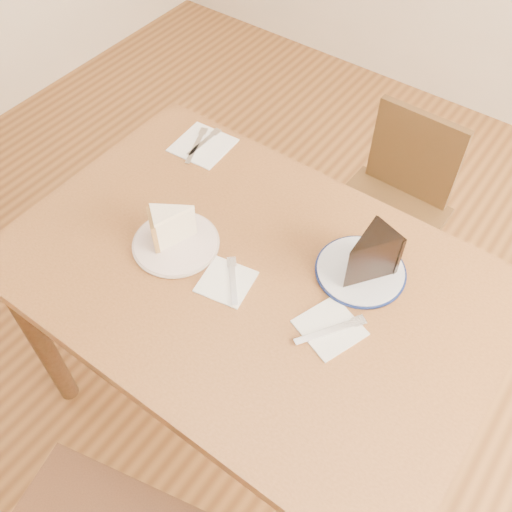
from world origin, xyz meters
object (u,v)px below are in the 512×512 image
object	(u,v)px
carrot_cake	(176,225)
chocolate_cake	(366,259)
plate_navy	(360,271)
table	(250,296)
chair_far	(389,208)
plate_cream	(176,243)

from	to	relation	value
carrot_cake	chocolate_cake	distance (m)	0.47
plate_navy	chocolate_cake	distance (m)	0.07
table	chair_far	world-z (taller)	table
chocolate_cake	chair_far	bearing A→B (deg)	-58.24
carrot_cake	chocolate_cake	xyz separation A→B (m)	(0.43, 0.17, 0.01)
chair_far	chocolate_cake	size ratio (longest dim) A/B	5.97
plate_cream	chocolate_cake	bearing A→B (deg)	23.45
carrot_cake	plate_cream	bearing A→B (deg)	-27.20
table	plate_cream	world-z (taller)	plate_cream
chair_far	plate_cream	bearing A→B (deg)	71.38
chair_far	carrot_cake	distance (m)	0.88
chair_far	carrot_cake	xyz separation A→B (m)	(-0.28, -0.74, 0.39)
chocolate_cake	carrot_cake	bearing A→B (deg)	37.99
chair_far	plate_navy	xyz separation A→B (m)	(0.15, -0.56, 0.34)
table	plate_navy	size ratio (longest dim) A/B	5.71
table	chair_far	bearing A→B (deg)	84.50
table	chocolate_cake	xyz separation A→B (m)	(0.22, 0.15, 0.17)
plate_cream	plate_navy	size ratio (longest dim) A/B	0.99
chair_far	plate_cream	world-z (taller)	plate_cream
table	chocolate_cake	distance (m)	0.32
chocolate_cake	plate_navy	bearing A→B (deg)	-34.76
table	carrot_cake	size ratio (longest dim) A/B	11.67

